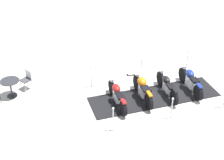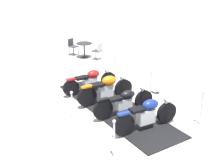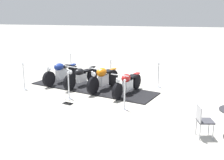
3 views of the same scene
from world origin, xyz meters
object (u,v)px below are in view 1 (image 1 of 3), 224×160
(motorcycle_copper, at_px, (142,88))
(stanchion_left_front, at_px, (224,101))
(motorcycle_black, at_px, (167,85))
(motorcycle_maroon, at_px, (117,94))
(stanchion_right_mid, at_px, (141,73))
(cafe_table, at_px, (10,85))
(stanchion_right_front, at_px, (187,64))
(info_placard, at_px, (131,74))
(cafe_chair_across_table, at_px, (27,78))
(stanchion_right_rear, at_px, (91,80))
(stanchion_left_rear, at_px, (113,123))
(motorcycle_navy, at_px, (190,80))
(stanchion_left_mid, at_px, (171,112))

(motorcycle_copper, xyz_separation_m, stanchion_left_front, (2.26, -2.45, -0.18))
(motorcycle_black, distance_m, motorcycle_maroon, 2.24)
(motorcycle_black, distance_m, stanchion_right_mid, 1.64)
(motorcycle_copper, bearing_deg, motorcycle_black, -87.86)
(stanchion_left_front, distance_m, cafe_table, 8.89)
(motorcycle_black, bearing_deg, stanchion_right_mid, 23.38)
(motorcycle_maroon, distance_m, stanchion_right_front, 4.33)
(stanchion_left_front, relative_size, info_placard, 2.67)
(info_placard, xyz_separation_m, cafe_chair_across_table, (-4.43, 1.80, 0.46))
(stanchion_left_front, bearing_deg, stanchion_right_rear, 127.92)
(motorcycle_copper, relative_size, info_placard, 4.95)
(stanchion_left_rear, bearing_deg, motorcycle_maroon, 48.44)
(motorcycle_navy, xyz_separation_m, motorcycle_copper, (-2.13, 0.71, 0.03))
(motorcycle_navy, bearing_deg, info_placard, 48.32)
(motorcycle_black, relative_size, cafe_table, 2.58)
(stanchion_right_front, distance_m, cafe_chair_across_table, 7.49)
(cafe_table, distance_m, cafe_chair_across_table, 0.82)
(motorcycle_copper, xyz_separation_m, stanchion_right_front, (3.26, 0.53, -0.18))
(motorcycle_navy, relative_size, stanchion_right_mid, 1.96)
(stanchion_right_mid, height_order, stanchion_left_rear, stanchion_left_rear)
(info_placard, relative_size, cafe_chair_across_table, 0.47)
(motorcycle_maroon, xyz_separation_m, stanchion_right_rear, (-0.16, 1.67, -0.10))
(motorcycle_copper, distance_m, stanchion_left_rear, 2.42)
(motorcycle_maroon, distance_m, stanchion_left_front, 4.35)
(motorcycle_navy, height_order, info_placard, motorcycle_navy)
(motorcycle_black, height_order, motorcycle_copper, motorcycle_copper)
(motorcycle_maroon, height_order, cafe_table, motorcycle_maroon)
(motorcycle_black, height_order, cafe_chair_across_table, motorcycle_black)
(stanchion_right_mid, height_order, cafe_table, stanchion_right_mid)
(info_placard, relative_size, cafe_table, 0.52)
(motorcycle_navy, relative_size, stanchion_right_rear, 1.94)
(motorcycle_copper, relative_size, motorcycle_maroon, 0.96)
(motorcycle_navy, distance_m, stanchion_left_rear, 4.35)
(motorcycle_maroon, bearing_deg, motorcycle_copper, -89.03)
(stanchion_left_rear, relative_size, stanchion_left_front, 0.98)
(stanchion_right_front, xyz_separation_m, cafe_table, (-7.62, 2.94, 0.23))
(stanchion_right_front, relative_size, stanchion_left_rear, 1.05)
(motorcycle_copper, height_order, info_placard, motorcycle_copper)
(stanchion_right_front, xyz_separation_m, stanchion_right_mid, (-2.24, 0.75, -0.03))
(motorcycle_copper, bearing_deg, motorcycle_maroon, 92.18)
(stanchion_left_mid, distance_m, stanchion_left_front, 2.36)
(stanchion_right_rear, distance_m, info_placard, 2.13)
(stanchion_left_front, bearing_deg, info_placard, 108.05)
(cafe_table, height_order, cafe_chair_across_table, cafe_chair_across_table)
(motorcycle_navy, height_order, stanchion_right_rear, stanchion_right_rear)
(motorcycle_navy, distance_m, stanchion_left_front, 1.75)
(stanchion_right_front, relative_size, cafe_table, 1.43)
(stanchion_right_front, distance_m, stanchion_left_front, 3.14)
(motorcycle_maroon, relative_size, stanchion_left_front, 1.92)
(cafe_table, relative_size, cafe_chair_across_table, 0.90)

